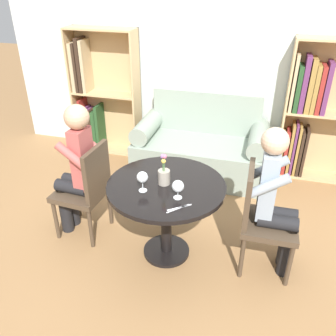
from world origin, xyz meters
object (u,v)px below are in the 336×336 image
bookshelf_left (98,97)px  wine_glass_right (178,187)px  couch (201,147)px  flower_vase (164,175)px  bookshelf_right (313,113)px  chair_right (261,216)px  person_left (76,168)px  person_right (276,201)px  chair_left (87,187)px  wine_glass_left (142,177)px

bookshelf_left → wine_glass_right: size_ratio=10.75×
couch → flower_vase: flower_vase is taller
bookshelf_right → wine_glass_right: 2.19m
wine_glass_right → bookshelf_right: bearing=61.2°
bookshelf_left → chair_right: (2.18, -1.69, -0.22)m
couch → person_left: size_ratio=1.21×
chair_right → person_left: (-1.58, 0.01, 0.17)m
bookshelf_left → person_right: bearing=-36.7°
couch → chair_left: 1.62m
person_left → chair_left: bearing=87.4°
couch → person_right: person_right is taller
wine_glass_right → person_right: bearing=18.4°
bookshelf_left → person_right: 2.83m
person_left → flower_vase: (0.82, -0.08, 0.11)m
couch → chair_left: bearing=-117.7°
wine_glass_left → person_right: bearing=12.2°
bookshelf_right → wine_glass_left: bookshelf_right is taller
chair_left → wine_glass_right: (0.88, -0.23, 0.30)m
bookshelf_left → flower_vase: bearing=-51.3°
wine_glass_right → flower_vase: 0.22m
couch → wine_glass_left: size_ratio=9.29×
bookshelf_left → wine_glass_left: bookshelf_left is taller
chair_left → person_left: 0.19m
person_right → flower_vase: person_right is taller
wine_glass_right → flower_vase: flower_vase is taller
bookshelf_left → person_left: bookshelf_left is taller
chair_left → wine_glass_right: size_ratio=6.16×
person_right → wine_glass_right: 0.76m
bookshelf_right → wine_glass_left: (-1.34, -1.90, 0.05)m
bookshelf_left → wine_glass_left: 2.30m
chair_left → wine_glass_left: bearing=74.6°
flower_vase → bookshelf_left: bearing=128.7°
chair_right → person_right: (0.09, 0.00, 0.16)m
person_left → wine_glass_right: size_ratio=8.58×
couch → chair_left: (-0.75, -1.42, 0.18)m
couch → chair_left: size_ratio=1.68×
wine_glass_left → wine_glass_right: 0.28m
chair_left → flower_vase: 0.79m
couch → person_left: person_left is taller
couch → chair_right: bearing=-62.3°
couch → flower_vase: bearing=-90.8°
bookshelf_right → chair_left: bookshelf_right is taller
couch → chair_right: 1.62m
chair_right → wine_glass_left: (-0.89, -0.21, 0.32)m
bookshelf_right → chair_left: 2.59m
wine_glass_left → wine_glass_right: (0.28, -0.02, -0.02)m
bookshelf_right → person_left: bearing=-140.3°
wine_glass_right → flower_vase: bearing=133.3°
chair_left → bookshelf_right: bearing=134.9°
bookshelf_right → chair_right: size_ratio=1.75×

